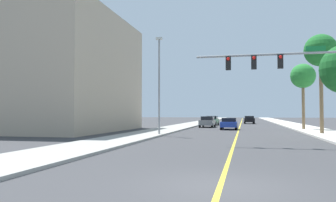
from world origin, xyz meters
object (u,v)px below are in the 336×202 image
(street_lamp, at_px, (159,80))
(palm_mid, at_px, (321,52))
(traffic_signal_mast, at_px, (293,71))
(car_gray, at_px, (207,122))
(car_green, at_px, (212,120))
(car_blue, at_px, (229,123))
(car_black, at_px, (249,120))
(palm_far, at_px, (303,77))

(street_lamp, xyz_separation_m, palm_mid, (13.96, 3.98, 2.67))
(traffic_signal_mast, xyz_separation_m, car_gray, (-7.79, 24.80, -3.68))
(traffic_signal_mast, xyz_separation_m, palm_mid, (3.89, 11.16, 3.01))
(palm_mid, height_order, car_green, palm_mid)
(traffic_signal_mast, distance_m, car_blue, 20.09)
(car_black, bearing_deg, car_green, -127.91)
(car_green, bearing_deg, traffic_signal_mast, 105.67)
(palm_far, bearing_deg, car_green, 129.68)
(car_gray, bearing_deg, palm_mid, 131.31)
(palm_far, relative_size, car_blue, 1.75)
(palm_mid, xyz_separation_m, car_black, (-5.88, 30.22, -6.72))
(palm_far, bearing_deg, car_black, 104.32)
(car_green, relative_size, car_blue, 1.09)
(car_blue, bearing_deg, street_lamp, -114.28)
(palm_mid, bearing_deg, car_blue, 136.68)
(car_green, distance_m, car_blue, 14.38)
(traffic_signal_mast, relative_size, street_lamp, 1.05)
(street_lamp, distance_m, palm_far, 18.28)
(car_gray, height_order, car_blue, car_gray)
(car_black, bearing_deg, palm_mid, -80.93)
(traffic_signal_mast, bearing_deg, car_gray, 107.45)
(palm_mid, distance_m, car_blue, 13.51)
(street_lamp, relative_size, car_blue, 1.99)
(traffic_signal_mast, relative_size, car_blue, 2.09)
(car_gray, xyz_separation_m, car_blue, (3.17, -5.61, -0.07))
(car_gray, bearing_deg, traffic_signal_mast, 108.18)
(palm_far, height_order, car_green, palm_far)
(traffic_signal_mast, xyz_separation_m, street_lamp, (-10.08, 7.19, 0.34))
(street_lamp, height_order, car_black, street_lamp)
(car_black, bearing_deg, car_blue, -98.69)
(palm_mid, relative_size, car_blue, 2.10)
(palm_mid, height_order, car_black, palm_mid)
(traffic_signal_mast, height_order, car_green, traffic_signal_mast)
(car_gray, distance_m, car_black, 17.57)
(street_lamp, distance_m, car_blue, 13.80)
(car_blue, bearing_deg, palm_mid, -43.15)
(car_blue, height_order, car_black, car_black)
(palm_mid, distance_m, car_gray, 19.16)
(car_black, bearing_deg, street_lamp, -105.24)
(car_blue, relative_size, car_black, 1.06)
(street_lamp, relative_size, car_green, 1.84)
(palm_far, xyz_separation_m, car_gray, (-11.47, 5.65, -5.30))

